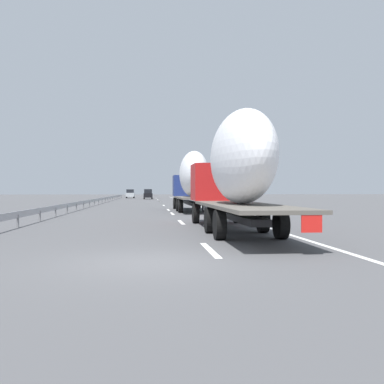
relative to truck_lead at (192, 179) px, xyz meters
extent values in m
plane|color=#4C4C4F|center=(15.51, 3.60, -2.66)|extent=(260.00, 260.00, 0.00)
cube|color=white|center=(-22.49, 1.80, -2.66)|extent=(3.20, 0.20, 0.01)
cube|color=white|center=(-11.64, 1.80, -2.66)|extent=(3.20, 0.20, 0.01)
cube|color=white|center=(-3.12, 1.80, -2.66)|extent=(3.20, 0.20, 0.01)
cube|color=white|center=(3.06, 1.80, -2.66)|extent=(3.20, 0.20, 0.01)
cube|color=white|center=(14.23, 1.80, -2.66)|extent=(3.20, 0.20, 0.01)
cube|color=white|center=(30.93, 1.80, -2.66)|extent=(3.20, 0.20, 0.01)
cube|color=white|center=(30.29, 1.80, -2.66)|extent=(3.20, 0.20, 0.01)
cube|color=white|center=(44.25, 1.80, -2.66)|extent=(3.20, 0.20, 0.01)
cube|color=white|center=(58.24, 1.80, -2.66)|extent=(3.20, 0.20, 0.01)
cube|color=white|center=(20.51, -1.90, -2.66)|extent=(110.00, 0.20, 0.01)
cube|color=navy|center=(4.85, 0.00, -0.51)|extent=(2.40, 2.50, 1.90)
cube|color=black|center=(5.95, 0.00, -0.01)|extent=(0.08, 2.12, 0.80)
cube|color=#262628|center=(2.05, 0.00, -1.99)|extent=(10.32, 0.70, 0.24)
cube|color=#59544C|center=(-0.75, 0.00, -1.52)|extent=(8.81, 2.50, 0.12)
ellipsoid|color=white|center=(-1.14, 0.00, 0.34)|extent=(6.60, 2.20, 3.61)
cube|color=red|center=(-5.13, -0.69, -1.76)|extent=(0.04, 0.56, 0.56)
cylinder|color=black|center=(4.85, 1.10, -2.14)|extent=(1.04, 0.30, 1.04)
cylinder|color=black|center=(4.85, -1.10, -2.14)|extent=(1.04, 0.30, 1.04)
cylinder|color=black|center=(0.45, 1.10, -2.14)|extent=(1.04, 0.35, 1.04)
cylinder|color=black|center=(0.45, -1.10, -2.14)|extent=(1.04, 0.35, 1.04)
cylinder|color=black|center=(-1.95, 1.10, -2.14)|extent=(1.04, 0.35, 1.04)
cylinder|color=black|center=(-1.95, -1.10, -2.14)|extent=(1.04, 0.35, 1.04)
cube|color=#B21919|center=(-12.47, 0.00, -0.51)|extent=(2.40, 2.50, 1.90)
cube|color=black|center=(-11.37, 0.00, -0.01)|extent=(0.08, 2.12, 0.80)
cube|color=#262628|center=(-15.64, 0.00, -1.99)|extent=(11.68, 0.70, 0.24)
cube|color=#59544C|center=(-18.82, 0.00, -1.52)|extent=(10.30, 2.50, 0.12)
ellipsoid|color=white|center=(-18.51, 0.00, 0.34)|extent=(6.69, 2.20, 3.60)
cube|color=red|center=(-23.94, -0.69, -1.76)|extent=(0.04, 0.56, 0.56)
cylinder|color=black|center=(-12.47, 1.10, -2.14)|extent=(1.04, 0.30, 1.04)
cylinder|color=black|center=(-12.47, -1.10, -2.14)|extent=(1.04, 0.30, 1.04)
cylinder|color=black|center=(-17.62, 1.10, -2.14)|extent=(1.04, 0.35, 1.04)
cylinder|color=black|center=(-17.62, -1.10, -2.14)|extent=(1.04, 0.35, 1.04)
cylinder|color=black|center=(-20.02, 1.10, -2.14)|extent=(1.04, 0.35, 1.04)
cylinder|color=black|center=(-20.02, -1.10, -2.14)|extent=(1.04, 0.35, 1.04)
cube|color=#ADB2B7|center=(60.98, 7.47, -1.92)|extent=(4.09, 1.81, 0.84)
cube|color=black|center=(60.67, 7.47, -1.12)|extent=(2.25, 1.59, 0.76)
cylinder|color=black|center=(62.24, 8.27, -2.34)|extent=(0.64, 0.22, 0.64)
cylinder|color=black|center=(62.24, 6.66, -2.34)|extent=(0.64, 0.22, 0.64)
cylinder|color=black|center=(59.71, 8.27, -2.34)|extent=(0.64, 0.22, 0.64)
cylinder|color=black|center=(59.71, 6.66, -2.34)|extent=(0.64, 0.22, 0.64)
cube|color=black|center=(49.92, 3.56, -1.92)|extent=(4.46, 1.71, 0.84)
cube|color=black|center=(49.58, 3.56, -1.11)|extent=(2.45, 1.51, 0.79)
cylinder|color=black|center=(51.30, 4.32, -2.34)|extent=(0.64, 0.22, 0.64)
cylinder|color=black|center=(51.30, 2.81, -2.34)|extent=(0.64, 0.22, 0.64)
cylinder|color=black|center=(48.54, 4.32, -2.34)|extent=(0.64, 0.22, 0.64)
cylinder|color=black|center=(48.54, 2.81, -2.34)|extent=(0.64, 0.22, 0.64)
cylinder|color=gray|center=(24.90, -3.10, -1.36)|extent=(0.10, 0.10, 2.60)
cube|color=#2D569E|center=(24.90, -3.10, 0.29)|extent=(0.06, 0.90, 0.70)
cylinder|color=#472D19|center=(14.91, -6.41, -1.91)|extent=(0.32, 0.32, 1.50)
cone|color=#1E5B23|center=(14.91, -6.41, 0.80)|extent=(3.95, 3.95, 3.92)
cylinder|color=#472D19|center=(21.31, -6.00, -1.78)|extent=(0.36, 0.36, 1.76)
cone|color=#1E5B23|center=(21.31, -6.00, 1.59)|extent=(3.27, 3.27, 4.99)
cylinder|color=#472D19|center=(46.99, -7.91, -1.69)|extent=(0.36, 0.36, 1.94)
cone|color=#194C1E|center=(46.99, -7.91, 1.59)|extent=(3.23, 3.23, 4.61)
cube|color=#9EA0A5|center=(18.51, 9.60, -2.06)|extent=(94.00, 0.06, 0.32)
cube|color=slate|center=(-14.19, 9.60, -2.36)|extent=(0.10, 0.10, 0.60)
cube|color=slate|center=(-10.10, 9.60, -2.36)|extent=(0.10, 0.10, 0.60)
cube|color=slate|center=(-6.01, 9.60, -2.36)|extent=(0.10, 0.10, 0.60)
cube|color=slate|center=(-1.93, 9.60, -2.36)|extent=(0.10, 0.10, 0.60)
cube|color=slate|center=(2.16, 9.60, -2.36)|extent=(0.10, 0.10, 0.60)
cube|color=slate|center=(6.25, 9.60, -2.36)|extent=(0.10, 0.10, 0.60)
cube|color=slate|center=(10.33, 9.60, -2.36)|extent=(0.10, 0.10, 0.60)
cube|color=slate|center=(14.42, 9.60, -2.36)|extent=(0.10, 0.10, 0.60)
cube|color=slate|center=(18.51, 9.60, -2.36)|extent=(0.10, 0.10, 0.60)
cube|color=slate|center=(22.59, 9.60, -2.36)|extent=(0.10, 0.10, 0.60)
cube|color=slate|center=(26.68, 9.60, -2.36)|extent=(0.10, 0.10, 0.60)
cube|color=slate|center=(30.77, 9.60, -2.36)|extent=(0.10, 0.10, 0.60)
cube|color=slate|center=(34.86, 9.60, -2.36)|extent=(0.10, 0.10, 0.60)
cube|color=slate|center=(38.94, 9.60, -2.36)|extent=(0.10, 0.10, 0.60)
cube|color=slate|center=(43.03, 9.60, -2.36)|extent=(0.10, 0.10, 0.60)
cube|color=slate|center=(47.12, 9.60, -2.36)|extent=(0.10, 0.10, 0.60)
cube|color=slate|center=(51.20, 9.60, -2.36)|extent=(0.10, 0.10, 0.60)
cube|color=slate|center=(55.29, 9.60, -2.36)|extent=(0.10, 0.10, 0.60)
cube|color=slate|center=(59.38, 9.60, -2.36)|extent=(0.10, 0.10, 0.60)
cube|color=slate|center=(63.46, 9.60, -2.36)|extent=(0.10, 0.10, 0.60)
camera|label=1|loc=(-34.82, 3.59, -0.93)|focal=40.26mm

